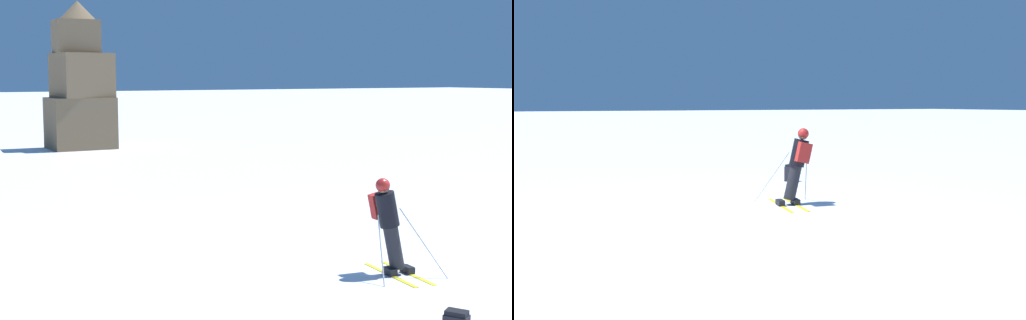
% 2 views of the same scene
% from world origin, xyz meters
% --- Properties ---
extents(ground_plane, '(300.00, 300.00, 0.00)m').
position_xyz_m(ground_plane, '(0.00, 0.00, 0.00)').
color(ground_plane, white).
extents(skier, '(1.28, 1.69, 1.76)m').
position_xyz_m(skier, '(-1.61, 0.06, 0.96)').
color(skier, yellow).
rests_on(skier, ground).
extents(rock_pillar, '(2.93, 2.57, 6.98)m').
position_xyz_m(rock_pillar, '(0.05, 24.37, 2.92)').
color(rock_pillar, brown).
rests_on(rock_pillar, ground).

